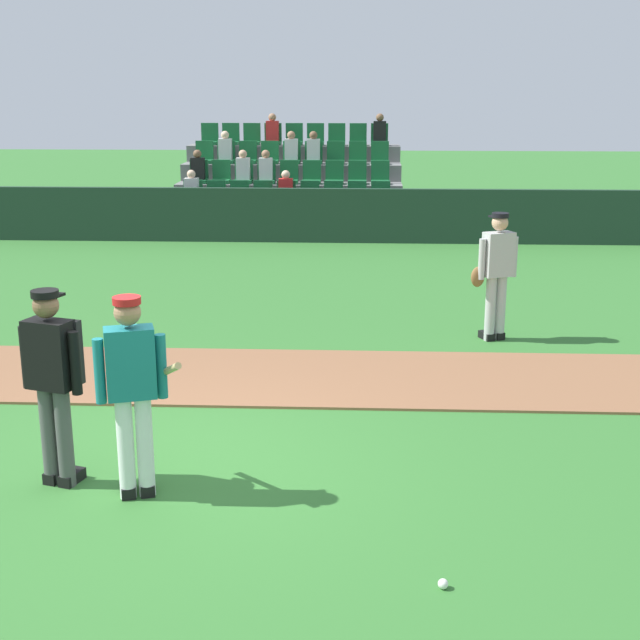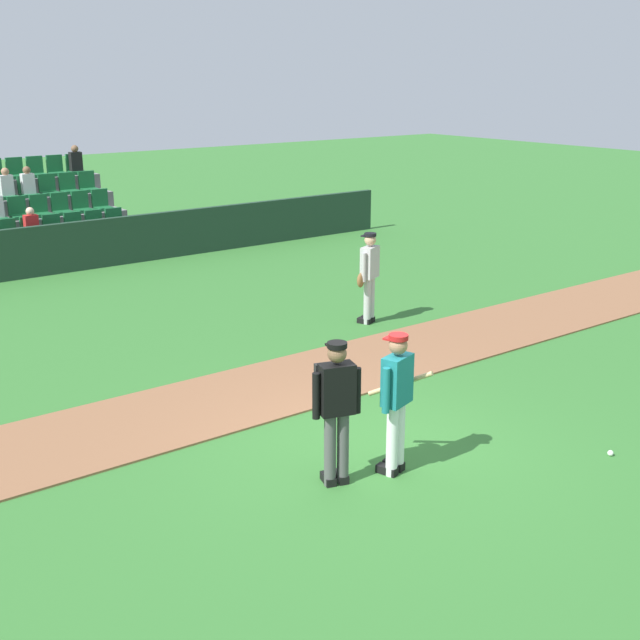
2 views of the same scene
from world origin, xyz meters
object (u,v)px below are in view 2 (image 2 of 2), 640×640
Objects in this scene: runner_grey_jersey at (369,275)px; umpire_home_plate at (336,405)px; baseball at (610,453)px; batter_teal_jersey at (396,398)px.

umpire_home_plate is at bearing -133.49° from runner_grey_jersey.
runner_grey_jersey reaches higher than baseball.
umpire_home_plate and runner_grey_jersey have the same top height.
umpire_home_plate is 3.69m from baseball.
baseball is (-1.24, -6.23, -0.93)m from runner_grey_jersey.
runner_grey_jersey is (4.46, 4.70, -0.04)m from umpire_home_plate.
baseball is (3.22, -1.53, -0.96)m from umpire_home_plate.
umpire_home_plate is 6.48m from runner_grey_jersey.
batter_teal_jersey and runner_grey_jersey have the same top height.
batter_teal_jersey is 23.78× the size of baseball.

